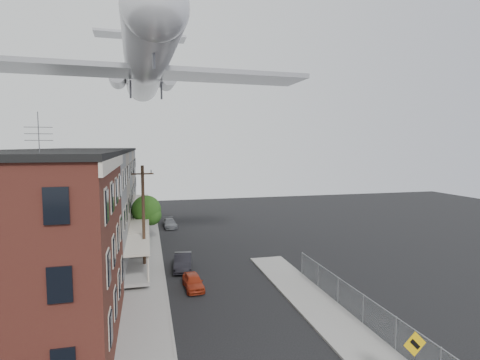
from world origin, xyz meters
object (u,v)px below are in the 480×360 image
object	(u,v)px
street_tree	(148,211)
airplane	(146,64)
car_near	(193,282)
car_mid	(183,262)
utility_pole	(143,217)
warning_sign	(414,352)
car_far	(170,223)

from	to	relation	value
street_tree	airplane	world-z (taller)	airplane
car_near	car_mid	size ratio (longest dim) A/B	0.79
utility_pole	car_near	distance (m)	7.31
warning_sign	utility_pole	bearing A→B (deg)	120.48
car_near	airplane	bearing A→B (deg)	108.74
airplane	car_mid	bearing A→B (deg)	-46.66
street_tree	car_near	xyz separation A→B (m)	(3.19, -14.84, -2.89)
car_far	airplane	size ratio (longest dim) A/B	0.13
car_mid	car_far	xyz separation A→B (m)	(-0.12, 17.21, -0.10)
utility_pole	airplane	bearing A→B (deg)	80.04
warning_sign	car_mid	size ratio (longest dim) A/B	0.68
car_mid	airplane	size ratio (longest dim) A/B	0.13
street_tree	car_far	world-z (taller)	street_tree
car_near	car_mid	bearing A→B (deg)	90.62
street_tree	car_mid	bearing A→B (deg)	-74.24
car_mid	car_far	world-z (taller)	car_mid
warning_sign	utility_pole	distance (m)	22.25
street_tree	car_mid	size ratio (longest dim) A/B	1.26
airplane	utility_pole	bearing A→B (deg)	-99.96
car_far	airplane	distance (m)	22.52
warning_sign	car_mid	xyz separation A→B (m)	(-8.00, 18.76, -1.20)
car_near	car_far	distance (m)	21.86
car_near	airplane	world-z (taller)	airplane
airplane	car_far	bearing A→B (deg)	79.62
street_tree	car_far	distance (m)	8.07
street_tree	airplane	xyz separation A→B (m)	(0.14, -7.28, 14.32)
car_far	utility_pole	bearing A→B (deg)	-104.35
car_near	airplane	distance (m)	19.04
warning_sign	car_near	bearing A→B (deg)	118.56
street_tree	airplane	size ratio (longest dim) A/B	0.17
warning_sign	street_tree	distance (m)	30.96
street_tree	airplane	distance (m)	16.07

